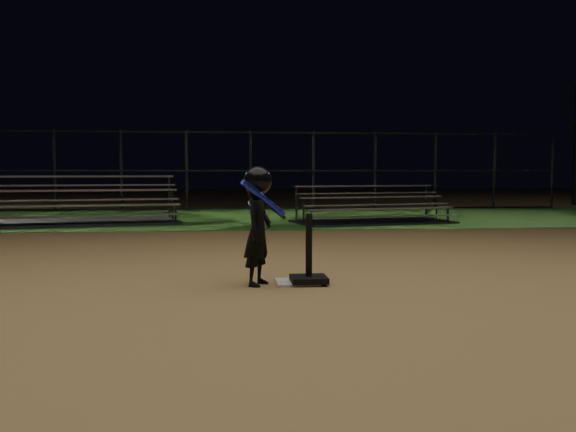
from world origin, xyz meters
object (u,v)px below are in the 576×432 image
Objects in this scene: bleacher_left at (77,214)px; home_plate at (297,282)px; batting_tee at (309,270)px; child_batter at (258,222)px; bleacher_right at (373,215)px.

home_plate is at bearing -74.30° from bleacher_left.
home_plate is 0.62× the size of batting_tee.
child_batter is (-0.54, -0.01, 0.51)m from batting_tee.
child_batter is at bearing -178.52° from batting_tee.
bleacher_left reaches higher than home_plate.
child_batter is 8.37m from bleacher_right.
child_batter reaches higher than bleacher_right.
bleacher_right is at bearing -14.94° from bleacher_left.
bleacher_right is at bearing 70.82° from home_plate.
batting_tee is 8.15m from bleacher_right.
child_batter is 8.98m from bleacher_left.
home_plate is 0.36× the size of child_batter.
batting_tee is 0.74m from child_batter.
batting_tee is 0.15× the size of bleacher_left.
bleacher_left is (-4.31, 8.12, 0.08)m from batting_tee.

